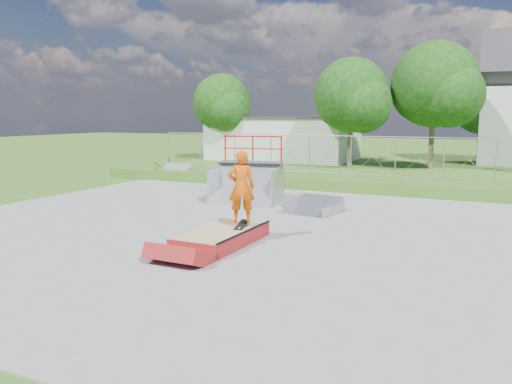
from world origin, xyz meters
TOP-DOWN VIEW (x-y plane):
  - ground at (0.00, 0.00)m, footprint 120.00×120.00m
  - concrete_pad at (0.00, 0.00)m, footprint 20.00×16.00m
  - grass_berm at (0.00, 9.50)m, footprint 24.00×3.00m
  - grind_box at (-0.20, -1.33)m, footprint 1.42×2.83m
  - quarter_pipe at (-2.37, 4.38)m, footprint 2.73×2.42m
  - flat_bank_ramp at (0.55, 3.55)m, footprint 1.77×1.86m
  - skateboard at (0.16, -0.92)m, footprint 0.36×0.82m
  - skater at (0.16, -0.92)m, footprint 0.79×0.69m
  - concrete_stairs at (-8.50, 8.70)m, footprint 1.50×1.60m
  - chain_link_fence at (0.00, 10.50)m, footprint 20.00×0.06m
  - utility_building_flat at (-8.00, 22.00)m, footprint 10.00×6.00m
  - tree_left_near at (-1.75, 17.83)m, footprint 4.76×4.48m
  - tree_center at (2.78, 19.81)m, footprint 5.44×5.12m
  - tree_left_far at (-11.77, 19.85)m, footprint 4.42×4.16m
  - tree_back_mid at (5.21, 27.86)m, footprint 4.08×3.84m

SIDE VIEW (x-z plane):
  - ground at x=0.00m, z-range 0.00..0.00m
  - concrete_pad at x=0.00m, z-range 0.00..0.04m
  - grind_box at x=-0.20m, z-range 0.00..0.42m
  - flat_bank_ramp at x=0.55m, z-range 0.00..0.47m
  - grass_berm at x=0.00m, z-range 0.00..0.50m
  - concrete_stairs at x=-8.50m, z-range 0.00..0.80m
  - skateboard at x=0.16m, z-range 0.40..0.53m
  - quarter_pipe at x=-2.37m, z-range 0.00..2.44m
  - skater at x=0.16m, z-range 0.46..2.29m
  - chain_link_fence at x=0.00m, z-range 0.50..2.30m
  - utility_building_flat at x=-8.00m, z-range 0.00..3.00m
  - tree_back_mid at x=5.21m, z-range 0.78..6.48m
  - tree_left_far at x=-11.77m, z-range 0.85..7.02m
  - tree_left_near at x=-1.75m, z-range 0.91..7.56m
  - tree_center at x=2.78m, z-range 1.05..8.65m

